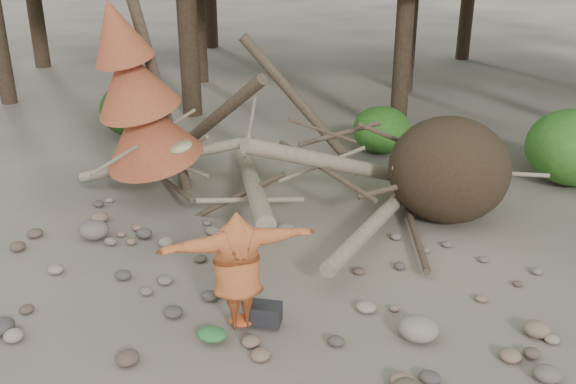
% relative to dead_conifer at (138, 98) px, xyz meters
% --- Properties ---
extents(ground, '(120.00, 120.00, 0.00)m').
position_rel_dead_conifer_xyz_m(ground, '(3.12, -3.37, -2.11)').
color(ground, '#514C44').
rests_on(ground, ground).
extents(deadfall_pile, '(8.55, 5.24, 3.30)m').
position_rel_dead_conifer_xyz_m(deadfall_pile, '(5.13, 0.87, -1.16)').
color(deadfall_pile, '#332619').
rests_on(deadfall_pile, ground).
extents(dead_conifer, '(2.06, 2.16, 4.35)m').
position_rel_dead_conifer_xyz_m(dead_conifer, '(0.00, 0.00, 0.00)').
color(dead_conifer, '#4C3F30').
rests_on(dead_conifer, ground).
extents(bush_left, '(1.80, 1.80, 1.44)m').
position_rel_dead_conifer_xyz_m(bush_left, '(-2.38, 3.83, -1.39)').
color(bush_left, '#225015').
rests_on(bush_left, ground).
extents(bush_mid, '(1.40, 1.40, 1.12)m').
position_rel_dead_conifer_xyz_m(bush_mid, '(3.92, 4.43, -1.55)').
color(bush_mid, '#2D651D').
rests_on(bush_mid, ground).
extents(bush_right, '(2.00, 2.00, 1.60)m').
position_rel_dead_conifer_xyz_m(bush_right, '(8.12, 3.63, -1.31)').
color(bush_right, '#387825').
rests_on(bush_right, ground).
extents(frisbee_thrower, '(2.03, 1.62, 2.43)m').
position_rel_dead_conifer_xyz_m(frisbee_thrower, '(3.35, -3.52, -1.19)').
color(frisbee_thrower, '#AC5226').
rests_on(frisbee_thrower, ground).
extents(backpack, '(0.46, 0.33, 0.29)m').
position_rel_dead_conifer_xyz_m(backpack, '(3.66, -3.35, -1.97)').
color(backpack, black).
rests_on(backpack, ground).
extents(cloth_green, '(0.39, 0.33, 0.15)m').
position_rel_dead_conifer_xyz_m(cloth_green, '(3.11, -3.90, -2.04)').
color(cloth_green, '#2B6D31').
rests_on(cloth_green, ground).
extents(cloth_orange, '(0.35, 0.28, 0.13)m').
position_rel_dead_conifer_xyz_m(cloth_orange, '(3.35, -3.48, -2.05)').
color(cloth_orange, '#BE4920').
rests_on(cloth_orange, ground).
extents(boulder_mid_right, '(0.54, 0.48, 0.32)m').
position_rel_dead_conifer_xyz_m(boulder_mid_right, '(5.70, -3.02, -1.95)').
color(boulder_mid_right, gray).
rests_on(boulder_mid_right, ground).
extents(boulder_mid_left, '(0.54, 0.49, 0.32)m').
position_rel_dead_conifer_xyz_m(boulder_mid_left, '(-0.09, -1.71, -1.95)').
color(boulder_mid_left, '#655C55').
rests_on(boulder_mid_left, ground).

